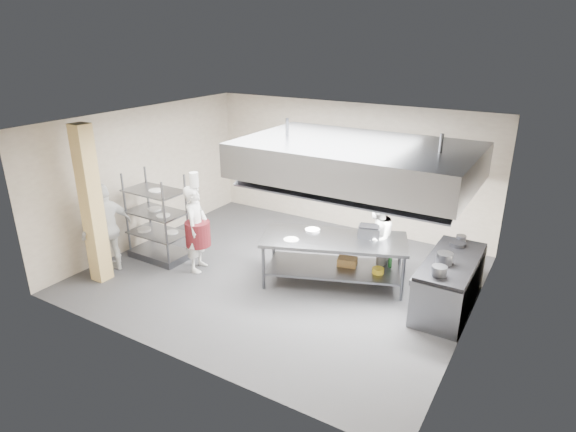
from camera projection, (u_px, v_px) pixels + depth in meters
The scene contains 23 objects.
floor at pixel (281, 275), 9.47m from camera, with size 7.00×7.00×0.00m, color #39393B.
ceiling at pixel (280, 122), 8.40m from camera, with size 7.00×7.00×0.00m, color silver.
wall_back at pixel (347, 167), 11.34m from camera, with size 7.00×7.00×0.00m, color #AE9F8A.
wall_left at pixel (146, 176), 10.61m from camera, with size 6.00×6.00×0.00m, color #AE9F8A.
wall_right at pixel (478, 242), 7.25m from camera, with size 6.00×6.00×0.00m, color #AE9F8A.
column at pixel (92, 205), 8.80m from camera, with size 0.30×0.30×3.00m, color #DAB870.
exhaust_hood at pixel (356, 160), 8.31m from camera, with size 4.00×2.50×0.60m, color slate.
hood_strip_a at pixel (310, 171), 8.85m from camera, with size 1.60×0.12×0.04m, color white.
hood_strip_b at pixel (406, 186), 7.99m from camera, with size 1.60×0.12×0.04m, color white.
wall_shelf at pixel (421, 180), 10.35m from camera, with size 1.50×0.28×0.04m, color slate.
island at pixel (334, 260), 9.03m from camera, with size 2.65×1.11×0.91m, color gray, non-canonical shape.
island_worktop at pixel (334, 240), 8.88m from camera, with size 2.65×1.11×0.06m, color slate.
island_undershelf at pixel (333, 268), 9.09m from camera, with size 2.44×1.00×0.04m, color slate.
pass_rack at pixel (157, 217), 9.89m from camera, with size 1.22×0.71×1.83m, color gray, non-canonical shape.
cooking_range at pixel (449, 284), 8.24m from camera, with size 0.80×2.00×0.84m, color gray.
range_top at pixel (452, 261), 8.08m from camera, with size 0.78×1.96×0.06m, color black.
chef_head at pixel (196, 229), 9.40m from camera, with size 0.64×0.42×1.75m, color white.
chef_line at pixel (377, 238), 9.09m from camera, with size 0.80×0.62×1.64m, color silver.
chef_plating at pixel (107, 229), 9.31m from camera, with size 1.06×0.44×1.82m, color silver.
griddle at pixel (369, 232), 8.91m from camera, with size 0.40×0.31×0.20m, color slate.
wicker_basket at pixel (347, 262), 9.11m from camera, with size 0.36×0.24×0.16m, color olive.
stockpot at pixel (445, 258), 7.89m from camera, with size 0.27×0.27×0.19m, color gray.
plate_stack at pixel (158, 232), 10.01m from camera, with size 0.28×0.28×0.05m, color white.
Camera 1 is at (4.44, -7.17, 4.45)m, focal length 30.00 mm.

